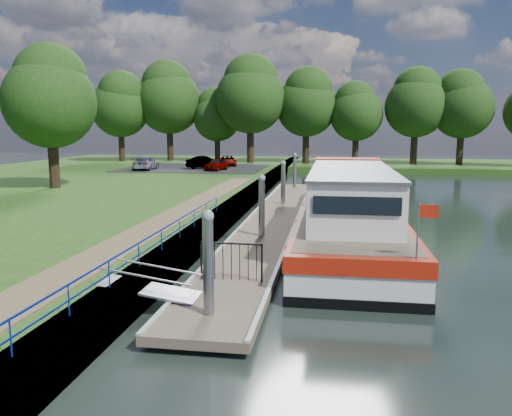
# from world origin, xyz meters

# --- Properties ---
(ground) EXTENTS (160.00, 160.00, 0.00)m
(ground) POSITION_xyz_m (0.00, 0.00, 0.00)
(ground) COLOR black
(ground) RESTS_ON ground
(bank_edge) EXTENTS (1.10, 90.00, 0.78)m
(bank_edge) POSITION_xyz_m (-2.55, 15.00, 0.39)
(bank_edge) COLOR #473D2D
(bank_edge) RESTS_ON ground
(far_bank) EXTENTS (60.00, 18.00, 0.60)m
(far_bank) POSITION_xyz_m (12.00, 52.00, 0.30)
(far_bank) COLOR #224513
(far_bank) RESTS_ON ground
(footpath) EXTENTS (1.60, 40.00, 0.05)m
(footpath) POSITION_xyz_m (-4.40, 8.00, 0.80)
(footpath) COLOR brown
(footpath) RESTS_ON riverbank
(carpark) EXTENTS (14.00, 12.00, 0.06)m
(carpark) POSITION_xyz_m (-11.00, 38.00, 0.81)
(carpark) COLOR black
(carpark) RESTS_ON riverbank
(blue_fence) EXTENTS (0.04, 18.04, 0.72)m
(blue_fence) POSITION_xyz_m (-2.75, 3.00, 1.31)
(blue_fence) COLOR #0C2DBF
(blue_fence) RESTS_ON riverbank
(pontoon) EXTENTS (2.50, 30.00, 0.56)m
(pontoon) POSITION_xyz_m (0.00, 13.00, 0.18)
(pontoon) COLOR brown
(pontoon) RESTS_ON ground
(mooring_piles) EXTENTS (0.30, 27.30, 3.55)m
(mooring_piles) POSITION_xyz_m (0.00, 13.00, 1.28)
(mooring_piles) COLOR gray
(mooring_piles) RESTS_ON ground
(gangway) EXTENTS (2.58, 1.00, 0.92)m
(gangway) POSITION_xyz_m (-1.85, 0.50, 0.63)
(gangway) COLOR #A5A8AD
(gangway) RESTS_ON ground
(gate_panel) EXTENTS (1.85, 0.05, 1.15)m
(gate_panel) POSITION_xyz_m (-0.00, 2.20, 1.15)
(gate_panel) COLOR black
(gate_panel) RESTS_ON ground
(barge) EXTENTS (4.36, 21.15, 4.78)m
(barge) POSITION_xyz_m (3.60, 11.74, 1.09)
(barge) COLOR black
(barge) RESTS_ON ground
(horizon_trees) EXTENTS (54.38, 10.03, 12.87)m
(horizon_trees) POSITION_xyz_m (-1.61, 48.68, 7.95)
(horizon_trees) COLOR #332316
(horizon_trees) RESTS_ON ground
(bank_tree_a) EXTENTS (6.12, 6.12, 9.72)m
(bank_tree_a) POSITION_xyz_m (-15.99, 20.08, 7.02)
(bank_tree_a) COLOR #332316
(bank_tree_a) RESTS_ON riverbank
(car_a) EXTENTS (2.04, 3.58, 1.15)m
(car_a) POSITION_xyz_m (-8.12, 34.97, 1.41)
(car_a) COLOR #999999
(car_a) RESTS_ON carpark
(car_b) EXTENTS (4.01, 2.12, 1.26)m
(car_b) POSITION_xyz_m (-9.65, 36.54, 1.46)
(car_b) COLOR #999999
(car_b) RESTS_ON carpark
(car_c) EXTENTS (2.09, 4.38, 1.23)m
(car_c) POSITION_xyz_m (-15.19, 34.85, 1.45)
(car_c) COLOR #999999
(car_c) RESTS_ON carpark
(car_d) EXTENTS (2.69, 4.13, 1.06)m
(car_d) POSITION_xyz_m (-8.31, 40.98, 1.36)
(car_d) COLOR #999999
(car_d) RESTS_ON carpark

